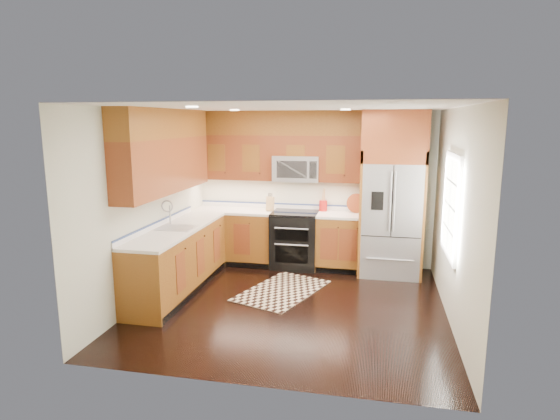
% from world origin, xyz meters
% --- Properties ---
extents(ground, '(4.00, 4.00, 0.00)m').
position_xyz_m(ground, '(0.00, 0.00, 0.00)').
color(ground, black).
rests_on(ground, ground).
extents(wall_back, '(4.00, 0.02, 2.60)m').
position_xyz_m(wall_back, '(0.00, 2.00, 1.30)').
color(wall_back, beige).
rests_on(wall_back, ground).
extents(wall_left, '(0.02, 4.00, 2.60)m').
position_xyz_m(wall_left, '(-2.00, 0.00, 1.30)').
color(wall_left, beige).
rests_on(wall_left, ground).
extents(wall_right, '(0.02, 4.00, 2.60)m').
position_xyz_m(wall_right, '(2.00, 0.00, 1.30)').
color(wall_right, beige).
rests_on(wall_right, ground).
extents(window, '(0.04, 1.10, 1.30)m').
position_xyz_m(window, '(1.98, 0.20, 1.40)').
color(window, white).
rests_on(window, ground).
extents(base_cabinets, '(2.85, 3.00, 0.90)m').
position_xyz_m(base_cabinets, '(-1.23, 0.90, 0.45)').
color(base_cabinets, brown).
rests_on(base_cabinets, ground).
extents(countertop, '(2.86, 3.01, 0.04)m').
position_xyz_m(countertop, '(-1.09, 1.01, 0.92)').
color(countertop, white).
rests_on(countertop, base_cabinets).
extents(upper_cabinets, '(2.85, 3.00, 1.15)m').
position_xyz_m(upper_cabinets, '(-1.15, 1.09, 2.02)').
color(upper_cabinets, brown).
rests_on(upper_cabinets, ground).
extents(range, '(0.76, 0.67, 0.95)m').
position_xyz_m(range, '(-0.25, 1.67, 0.47)').
color(range, black).
rests_on(range, ground).
extents(microwave, '(0.76, 0.40, 0.42)m').
position_xyz_m(microwave, '(-0.25, 1.80, 1.66)').
color(microwave, '#B2B2B7').
rests_on(microwave, ground).
extents(refrigerator, '(0.98, 0.75, 2.60)m').
position_xyz_m(refrigerator, '(1.30, 1.63, 1.30)').
color(refrigerator, '#B2B2B7').
rests_on(refrigerator, ground).
extents(sink_faucet, '(0.54, 0.44, 0.37)m').
position_xyz_m(sink_faucet, '(-1.73, 0.23, 0.99)').
color(sink_faucet, '#B2B2B7').
rests_on(sink_faucet, countertop).
extents(rug, '(1.32, 1.67, 0.01)m').
position_xyz_m(rug, '(-0.23, 0.50, 0.01)').
color(rug, black).
rests_on(rug, ground).
extents(knife_block, '(0.11, 0.15, 0.30)m').
position_xyz_m(knife_block, '(-0.69, 1.73, 1.06)').
color(knife_block, tan).
rests_on(knife_block, countertop).
extents(utensil_crock, '(0.16, 0.16, 0.38)m').
position_xyz_m(utensil_crock, '(0.19, 1.89, 1.07)').
color(utensil_crock, '#A71614').
rests_on(utensil_crock, countertop).
extents(cutting_board, '(0.34, 0.34, 0.02)m').
position_xyz_m(cutting_board, '(0.75, 1.84, 0.95)').
color(cutting_board, brown).
rests_on(cutting_board, countertop).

